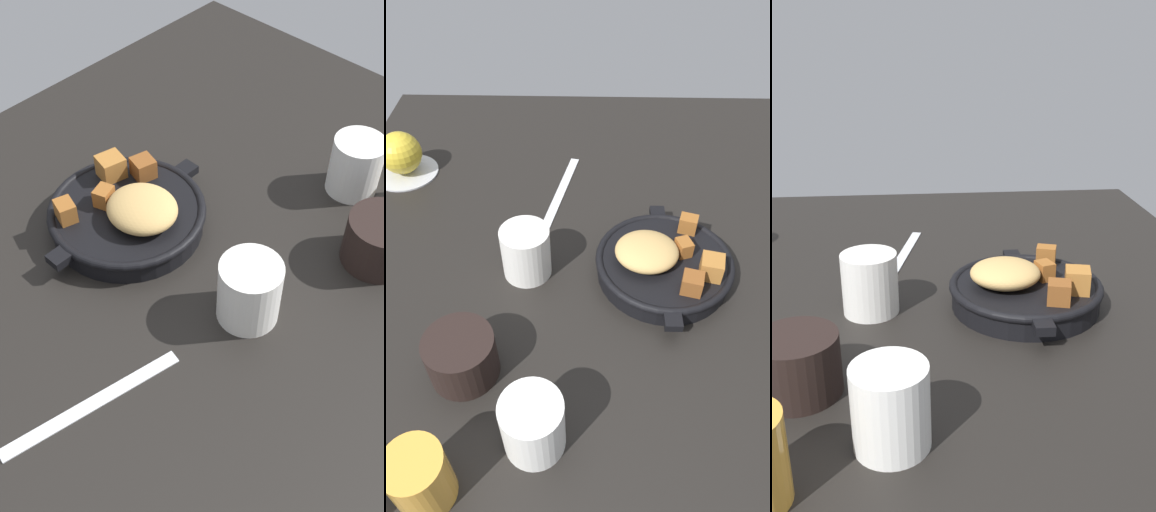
# 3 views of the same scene
# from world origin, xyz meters

# --- Properties ---
(ground_plane) EXTENTS (1.13, 0.91, 0.02)m
(ground_plane) POSITION_xyz_m (0.00, 0.00, -0.01)
(ground_plane) COLOR black
(cast_iron_skillet) EXTENTS (0.25, 0.21, 0.07)m
(cast_iron_skillet) POSITION_xyz_m (-0.02, -0.12, 0.03)
(cast_iron_skillet) COLOR black
(cast_iron_skillet) RESTS_ON ground_plane
(butter_knife) EXTENTS (0.21, 0.06, 0.00)m
(butter_knife) POSITION_xyz_m (0.19, 0.05, 0.00)
(butter_knife) COLOR silver
(butter_knife) RESTS_ON ground_plane
(white_creamer_pitcher) EXTENTS (0.07, 0.07, 0.08)m
(white_creamer_pitcher) POSITION_xyz_m (-0.29, 0.06, 0.04)
(white_creamer_pitcher) COLOR white
(white_creamer_pitcher) RESTS_ON ground_plane
(ceramic_mug_white) EXTENTS (0.07, 0.07, 0.08)m
(ceramic_mug_white) POSITION_xyz_m (-0.02, 0.09, 0.04)
(ceramic_mug_white) COLOR silver
(ceramic_mug_white) RESTS_ON ground_plane
(coffee_mug_dark) EXTENTS (0.09, 0.09, 0.07)m
(coffee_mug_dark) POSITION_xyz_m (-0.20, 0.15, 0.03)
(coffee_mug_dark) COLOR black
(coffee_mug_dark) RESTS_ON ground_plane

